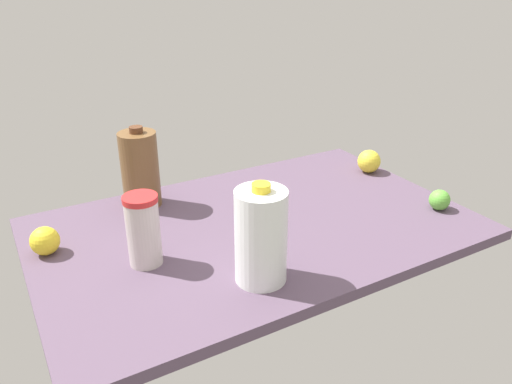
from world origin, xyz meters
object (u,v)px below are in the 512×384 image
milk_jug (261,236)px  lemon_beside_bowl (369,161)px  lime_near_front (440,200)px  chocolate_milk_jug (140,169)px  lemon_loose (45,241)px  tumbler_cup (143,230)px

milk_jug → lemon_beside_bowl: 75.96cm
milk_jug → lime_near_front: size_ratio=3.94×
chocolate_milk_jug → lemon_loose: size_ratio=3.37×
tumbler_cup → lemon_beside_bowl: tumbler_cup is taller
lemon_loose → lemon_beside_bowl: 107.01cm
lime_near_front → lemon_loose: bearing=-16.8°
tumbler_cup → lemon_beside_bowl: 88.40cm
milk_jug → lemon_loose: (41.34, -36.47, -7.68)cm
chocolate_milk_jug → milk_jug: size_ratio=1.01×
chocolate_milk_jug → milk_jug: 52.88cm
chocolate_milk_jug → lemon_beside_bowl: chocolate_milk_jug is taller
chocolate_milk_jug → lemon_loose: (30.24, 15.23, -7.86)cm
lime_near_front → lemon_loose: (105.50, -31.77, 0.57)cm
lemon_loose → lemon_beside_bowl: size_ratio=0.91×
tumbler_cup → lime_near_front: 86.54cm
lime_near_front → lemon_loose: size_ratio=0.84×
tumbler_cup → lemon_loose: 26.93cm
chocolate_milk_jug → tumbler_cup: 33.36cm
lime_near_front → tumbler_cup: bearing=-10.1°
milk_jug → lemon_beside_bowl: size_ratio=3.04×
tumbler_cup → lemon_beside_bowl: bearing=-168.5°
milk_jug → lemon_beside_bowl: (-65.67, -37.47, -7.34)cm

